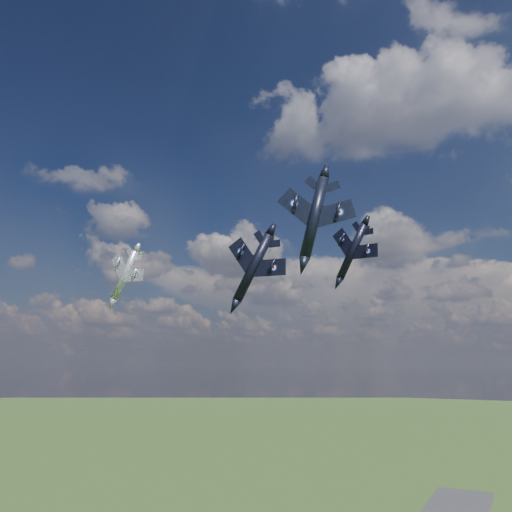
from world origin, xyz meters
The scene contains 4 objects.
jet_lead_navy centered at (-2.46, 14.98, 81.48)m, with size 11.94×16.65×3.44m, color black, non-canonical shape.
jet_right_navy centered at (15.76, -3.60, 82.63)m, with size 9.77×13.62×2.82m, color black, non-canonical shape.
jet_high_navy centered at (9.75, 30.51, 85.96)m, with size 10.67×14.87×3.08m, color black, non-canonical shape.
jet_left_silver centered at (-27.37, 11.58, 81.76)m, with size 9.58×13.35×2.76m, color #989AA2, non-canonical shape.
Camera 1 is at (36.17, -56.32, 65.78)m, focal length 35.00 mm.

